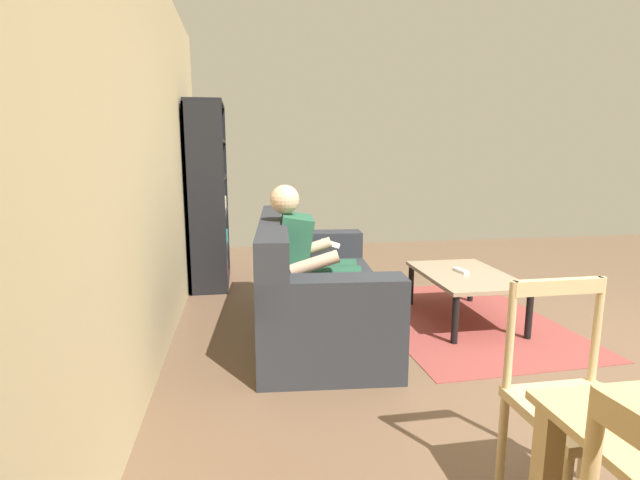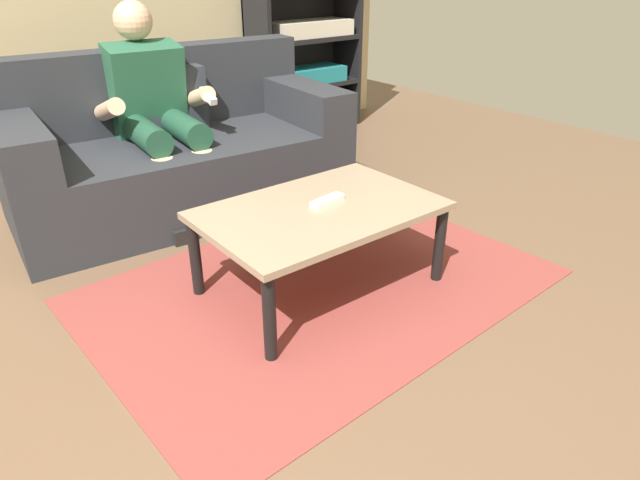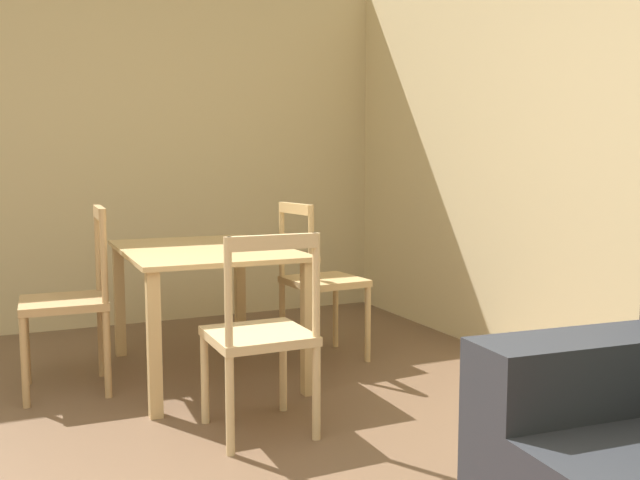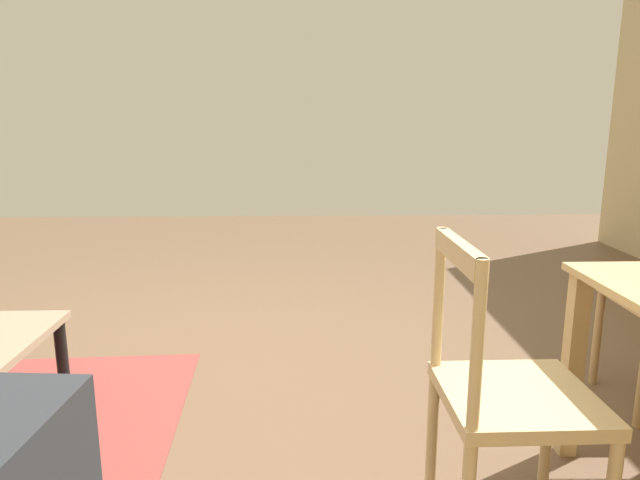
{
  "view_description": "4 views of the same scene",
  "coord_description": "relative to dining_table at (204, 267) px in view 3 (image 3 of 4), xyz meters",
  "views": [
    {
      "loc": [
        -2.52,
        2.28,
        1.38
      ],
      "look_at": [
        0.97,
        1.71,
        0.72
      ],
      "focal_mm": 27.1,
      "sensor_mm": 36.0,
      "label": 1
    },
    {
      "loc": [
        -0.31,
        -1.2,
        1.35
      ],
      "look_at": [
        1.04,
        0.5,
        0.24
      ],
      "focal_mm": 31.28,
      "sensor_mm": 36.0,
      "label": 2
    },
    {
      "loc": [
        1.65,
        0.14,
        1.16
      ],
      "look_at": [
        -0.51,
        1.11,
        0.9
      ],
      "focal_mm": 37.94,
      "sensor_mm": 36.0,
      "label": 3
    },
    {
      "loc": [
        -0.46,
        2.53,
        1.21
      ],
      "look_at": [
        -0.51,
        1.11,
        0.9
      ],
      "focal_mm": 31.83,
      "sensor_mm": 36.0,
      "label": 4
    }
  ],
  "objects": [
    {
      "name": "dining_chair_by_doorway",
      "position": [
        0.0,
        -0.7,
        -0.13
      ],
      "size": [
        0.43,
        0.43,
        0.95
      ],
      "color": "tan",
      "rests_on": "ground_plane"
    },
    {
      "name": "dining_chair_facing_couch",
      "position": [
        0.95,
        0.0,
        -0.17
      ],
      "size": [
        0.42,
        0.42,
        0.89
      ],
      "color": "#D1B27F",
      "rests_on": "ground_plane"
    },
    {
      "name": "dining_chair_near_wall",
      "position": [
        0.0,
        0.7,
        -0.13
      ],
      "size": [
        0.45,
        0.45,
        0.95
      ],
      "color": "tan",
      "rests_on": "ground_plane"
    },
    {
      "name": "dining_table",
      "position": [
        0.0,
        0.0,
        0.0
      ],
      "size": [
        1.23,
        0.87,
        0.71
      ],
      "color": "tan",
      "rests_on": "ground_plane"
    }
  ]
}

